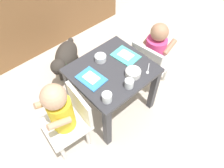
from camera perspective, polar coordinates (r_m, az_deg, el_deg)
ground_plane at (r=1.81m, az=0.00°, el=-5.90°), size 7.00×7.00×0.00m
kitchen_cabinet_back at (r=2.24m, az=-21.64°, el=20.36°), size 1.89×0.36×0.97m
dining_table at (r=1.52m, az=0.00°, el=1.66°), size 0.54×0.49×0.46m
seated_child_left at (r=1.34m, az=-13.19°, el=-7.21°), size 0.31×0.31×0.66m
seated_child_right at (r=1.72m, az=11.34°, el=8.76°), size 0.31×0.31×0.62m
dog at (r=1.90m, az=-12.43°, el=6.94°), size 0.39×0.35×0.35m
food_tray_left at (r=1.39m, az=-5.59°, el=1.51°), size 0.15×0.19×0.02m
food_tray_right at (r=1.54m, az=3.70°, el=7.61°), size 0.16×0.20×0.02m
water_cup_left at (r=1.34m, az=4.63°, el=0.05°), size 0.06×0.06×0.06m
water_cup_right at (r=1.27m, az=-1.37°, el=-3.70°), size 0.06×0.06×0.06m
cereal_bowl_left_side at (r=1.50m, az=-3.21°, el=6.98°), size 0.08×0.08×0.04m
veggie_bowl_near at (r=1.40m, az=5.70°, el=3.05°), size 0.10×0.10×0.04m
spoon_by_left_tray at (r=1.46m, az=9.66°, el=3.80°), size 0.09×0.07×0.01m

